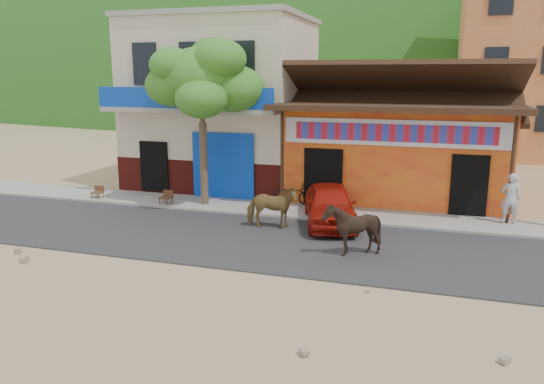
{
  "coord_description": "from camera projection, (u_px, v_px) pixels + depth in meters",
  "views": [
    {
      "loc": [
        3.45,
        -11.66,
        4.85
      ],
      "look_at": [
        -1.12,
        3.0,
        1.4
      ],
      "focal_mm": 35.0,
      "sensor_mm": 36.0,
      "label": 1
    }
  ],
  "objects": [
    {
      "name": "ground",
      "position": [
        279.0,
        277.0,
        12.93
      ],
      "size": [
        120.0,
        120.0,
        0.0
      ],
      "primitive_type": "plane",
      "color": "#9E825B",
      "rests_on": "ground"
    },
    {
      "name": "road",
      "position": [
        304.0,
        245.0,
        15.26
      ],
      "size": [
        60.0,
        5.0,
        0.04
      ],
      "primitive_type": "cube",
      "color": "#28282B",
      "rests_on": "ground"
    },
    {
      "name": "sidewalk",
      "position": [
        328.0,
        213.0,
        18.51
      ],
      "size": [
        60.0,
        2.0,
        0.12
      ],
      "primitive_type": "cube",
      "color": "gray",
      "rests_on": "ground"
    },
    {
      "name": "dance_club",
      "position": [
        398.0,
        151.0,
        21.27
      ],
      "size": [
        8.0,
        6.0,
        3.6
      ],
      "primitive_type": "cube",
      "color": "orange",
      "rests_on": "ground"
    },
    {
      "name": "cafe_building",
      "position": [
        224.0,
        105.0,
        23.07
      ],
      "size": [
        7.0,
        6.0,
        7.0
      ],
      "primitive_type": "cube",
      "color": "beige",
      "rests_on": "ground"
    },
    {
      "name": "apartment_front",
      "position": [
        540.0,
        53.0,
        31.36
      ],
      "size": [
        9.0,
        9.0,
        12.0
      ],
      "primitive_type": "cube",
      "color": "#CC723F",
      "rests_on": "ground"
    },
    {
      "name": "hillside",
      "position": [
        419.0,
        22.0,
        75.51
      ],
      "size": [
        100.0,
        40.0,
        24.0
      ],
      "primitive_type": "ellipsoid",
      "color": "#194C14",
      "rests_on": "ground"
    },
    {
      "name": "tree",
      "position": [
        203.0,
        123.0,
        18.98
      ],
      "size": [
        3.0,
        3.0,
        6.0
      ],
      "primitive_type": null,
      "color": "#2D721E",
      "rests_on": "sidewalk"
    },
    {
      "name": "cow_tan",
      "position": [
        272.0,
        207.0,
        16.7
      ],
      "size": [
        1.74,
        1.06,
        1.37
      ],
      "primitive_type": "imported",
      "rotation": [
        0.0,
        0.0,
        1.78
      ],
      "color": "olive",
      "rests_on": "road"
    },
    {
      "name": "cow_dark",
      "position": [
        352.0,
        229.0,
        14.22
      ],
      "size": [
        1.56,
        1.45,
        1.46
      ],
      "primitive_type": "imported",
      "rotation": [
        0.0,
        0.0,
        -1.8
      ],
      "color": "black",
      "rests_on": "road"
    },
    {
      "name": "red_car",
      "position": [
        330.0,
        204.0,
        17.17
      ],
      "size": [
        2.56,
        4.14,
        1.31
      ],
      "primitive_type": "imported",
      "rotation": [
        0.0,
        0.0,
        0.28
      ],
      "color": "#9D150B",
      "rests_on": "road"
    },
    {
      "name": "scooter",
      "position": [
        292.0,
        194.0,
        19.49
      ],
      "size": [
        1.56,
        0.76,
        0.78
      ],
      "primitive_type": "imported",
      "rotation": [
        0.0,
        0.0,
        1.74
      ],
      "color": "black",
      "rests_on": "sidewalk"
    },
    {
      "name": "pedestrian",
      "position": [
        511.0,
        198.0,
        16.92
      ],
      "size": [
        0.61,
        0.41,
        1.65
      ],
      "primitive_type": "imported",
      "rotation": [
        0.0,
        0.0,
        3.17
      ],
      "color": "silver",
      "rests_on": "sidewalk"
    },
    {
      "name": "cafe_chair_left",
      "position": [
        166.0,
        192.0,
        19.6
      ],
      "size": [
        0.45,
        0.45,
        0.89
      ],
      "primitive_type": null,
      "rotation": [
        0.0,
        0.0,
        -0.09
      ],
      "color": "#492F18",
      "rests_on": "sidewalk"
    },
    {
      "name": "cafe_chair_right",
      "position": [
        97.0,
        187.0,
        20.51
      ],
      "size": [
        0.42,
        0.42,
        0.84
      ],
      "primitive_type": null,
      "rotation": [
        0.0,
        0.0,
        0.07
      ],
      "color": "#512A1B",
      "rests_on": "sidewalk"
    }
  ]
}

